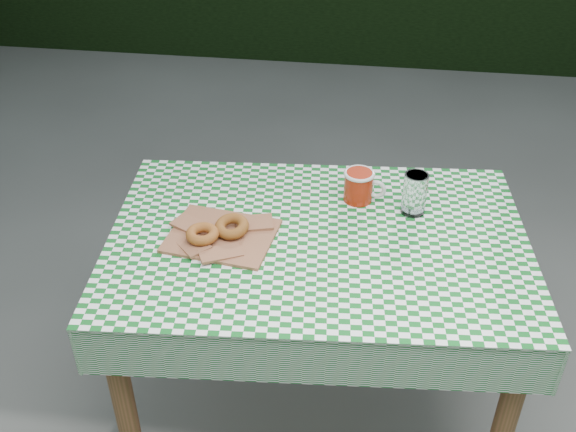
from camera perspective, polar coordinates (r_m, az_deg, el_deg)
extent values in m
plane|color=#53534E|center=(2.52, 1.68, -13.06)|extent=(60.00, 60.00, 0.00)
cube|color=brown|center=(2.12, 2.28, -10.09)|extent=(1.20, 0.85, 0.75)
cube|color=#0D591C|center=(1.86, 2.54, -1.91)|extent=(1.22, 0.87, 0.01)
cube|color=#9C6444|center=(1.87, -5.63, -1.60)|extent=(0.31, 0.26, 0.02)
torus|color=#984F1F|center=(1.84, -7.25, -1.52)|extent=(0.11, 0.11, 0.03)
torus|color=brown|center=(1.86, -4.78, -0.88)|extent=(0.12, 0.12, 0.03)
cylinder|color=white|center=(1.96, 10.65, 1.88)|extent=(0.09, 0.09, 0.13)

